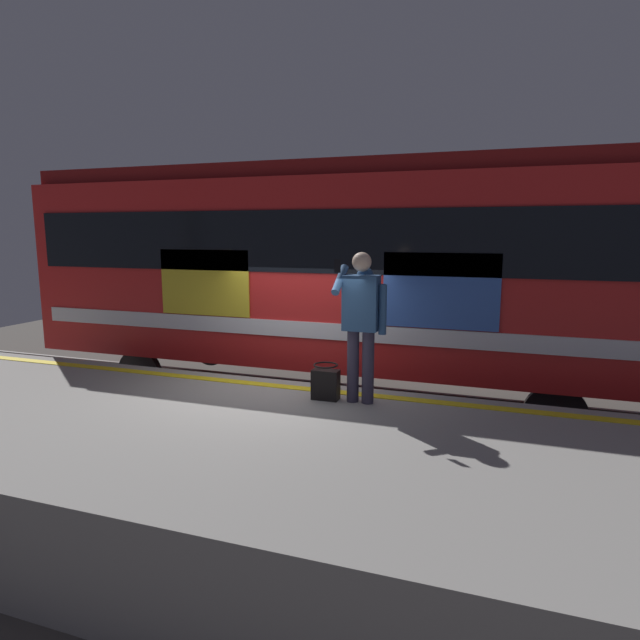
# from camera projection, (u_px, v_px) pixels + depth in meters

# --- Properties ---
(ground_plane) EXTENTS (24.91, 24.91, 0.00)m
(ground_plane) POSITION_uv_depth(u_px,v_px,m) (286.00, 454.00, 7.40)
(ground_plane) COLOR #4C4742
(platform) EXTENTS (15.75, 3.66, 1.05)m
(platform) POSITION_uv_depth(u_px,v_px,m) (218.00, 474.00, 5.61)
(platform) COLOR gray
(platform) RESTS_ON ground
(safety_line) EXTENTS (15.44, 0.16, 0.01)m
(safety_line) POSITION_uv_depth(u_px,v_px,m) (277.00, 386.00, 6.95)
(safety_line) COLOR yellow
(safety_line) RESTS_ON platform
(track_rail_near) EXTENTS (20.48, 0.08, 0.16)m
(track_rail_near) POSITION_uv_depth(u_px,v_px,m) (324.00, 412.00, 8.86)
(track_rail_near) COLOR slate
(track_rail_near) RESTS_ON ground
(track_rail_far) EXTENTS (20.48, 0.08, 0.16)m
(track_rail_far) POSITION_uv_depth(u_px,v_px,m) (348.00, 388.00, 10.20)
(track_rail_far) COLOR slate
(track_rail_far) RESTS_ON ground
(train_carriage) EXTENTS (10.30, 2.99, 3.89)m
(train_carriage) POSITION_uv_depth(u_px,v_px,m) (343.00, 264.00, 9.10)
(train_carriage) COLOR red
(train_carriage) RESTS_ON ground
(passenger) EXTENTS (0.57, 0.55, 1.75)m
(passenger) POSITION_uv_depth(u_px,v_px,m) (361.00, 315.00, 6.14)
(passenger) COLOR #383347
(passenger) RESTS_ON platform
(handbag) EXTENTS (0.32, 0.29, 0.43)m
(handbag) POSITION_uv_depth(u_px,v_px,m) (326.00, 383.00, 6.37)
(handbag) COLOR black
(handbag) RESTS_ON platform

